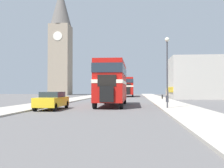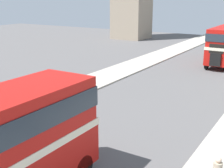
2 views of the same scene
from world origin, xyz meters
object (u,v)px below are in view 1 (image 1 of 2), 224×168
Objects in this scene: car_parked_near at (52,100)px; bicycle_on_pavement at (162,97)px; church_tower at (61,40)px; double_decker_bus at (112,80)px; pedestrian_walking at (167,94)px; street_lamp at (167,62)px; bus_distant at (128,85)px.

car_parked_near reaches higher than bicycle_on_pavement.
bicycle_on_pavement is 42.08m from church_tower.
bicycle_on_pavement is (11.03, 19.55, -0.27)m from car_parked_near.
bicycle_on_pavement is at bearing 65.93° from double_decker_bus.
car_parked_near is at bearing -136.07° from pedestrian_walking.
pedestrian_walking reaches higher than bicycle_on_pavement.
church_tower reaches higher than double_decker_bus.
double_decker_bus is at bearing -114.07° from bicycle_on_pavement.
pedestrian_walking is at bearing 41.01° from double_decker_bus.
pedestrian_walking is (10.57, 10.18, 0.29)m from car_parked_near.
church_tower reaches higher than car_parked_near.
church_tower is (-23.74, 48.34, 11.85)m from street_lamp.
street_lamp is at bearing 6.67° from car_parked_near.
double_decker_bus is 0.31× the size of church_tower.
car_parked_near is at bearing -132.52° from double_decker_bus.
church_tower reaches higher than bicycle_on_pavement.
bicycle_on_pavement is (6.55, 14.66, -2.05)m from double_decker_bus.
bicycle_on_pavement is at bearing 60.57° from car_parked_near.
pedestrian_walking is (5.32, -25.77, -1.44)m from bus_distant.
street_lamp reaches higher than double_decker_bus.
bus_distant reaches higher than pedestrian_walking.
bus_distant is at bearing 109.39° from bicycle_on_pavement.
pedestrian_walking is at bearing 82.78° from street_lamp.
car_parked_near is 2.34× the size of bicycle_on_pavement.
car_parked_near is 2.53× the size of pedestrian_walking.
pedestrian_walking is 0.93× the size of bicycle_on_pavement.
car_parked_near is 22.44m from bicycle_on_pavement.
bus_distant reaches higher than bicycle_on_pavement.
street_lamp is (4.94, -3.78, 1.42)m from double_decker_bus.
church_tower reaches higher than bus_distant.
church_tower is at bearing 112.87° from double_decker_bus.
double_decker_bus reaches higher than car_parked_near.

